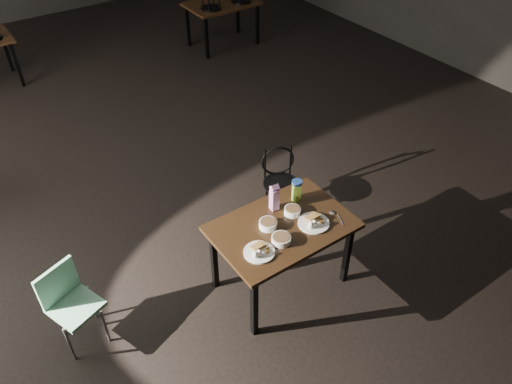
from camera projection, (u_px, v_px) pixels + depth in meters
main_table at (282, 232)px, 4.35m from camera, size 1.20×0.80×0.75m
plate_left at (259, 251)px, 4.03m from camera, size 0.26×0.26×0.08m
plate_right at (314, 222)px, 4.29m from camera, size 0.27×0.27×0.09m
bowl_near at (268, 224)px, 4.26m from camera, size 0.16×0.16×0.06m
bowl_far at (292, 211)px, 4.39m from camera, size 0.15×0.15×0.06m
bowl_big at (281, 239)px, 4.12m from camera, size 0.16×0.16×0.06m
juice_carton at (274, 198)px, 4.38m from camera, size 0.07×0.07×0.28m
water_bottle at (297, 190)px, 4.49m from camera, size 0.12×0.12×0.21m
spoon at (333, 214)px, 4.40m from camera, size 0.06×0.21×0.01m
bentwood_chair at (279, 177)px, 5.28m from camera, size 0.42×0.41×0.78m
school_chair at (69, 300)px, 4.04m from camera, size 0.46×0.46×0.77m
bg_table_right at (223, 3)px, 8.49m from camera, size 1.20×0.80×1.48m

